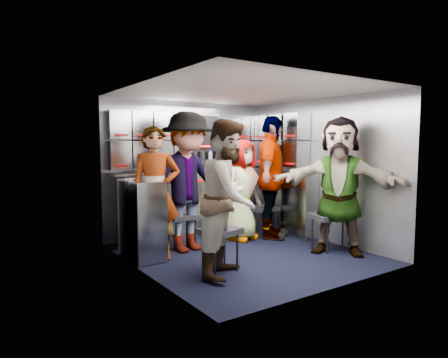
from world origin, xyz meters
TOP-DOWN VIEW (x-y plane):
  - floor at (0.00, 0.00)m, footprint 3.00×3.00m
  - wall_back at (0.00, 1.50)m, footprint 2.80×0.04m
  - wall_left at (-1.40, 0.00)m, footprint 0.04×3.00m
  - wall_right at (1.40, 0.00)m, footprint 0.04×3.00m
  - ceiling at (0.00, 0.00)m, footprint 2.80×3.00m
  - cart_bank_back at (0.00, 1.29)m, footprint 2.68×0.38m
  - cart_bank_left at (-1.19, 0.56)m, footprint 0.38×0.76m
  - counter at (0.00, 1.29)m, footprint 2.68×0.42m
  - locker_bank_back at (0.00, 1.35)m, footprint 2.68×0.28m
  - locker_bank_right at (1.25, 0.70)m, footprint 0.28×1.00m
  - right_cabinet at (1.25, 0.60)m, footprint 0.28×1.20m
  - coffee_niche at (0.18, 1.41)m, footprint 0.46×0.16m
  - red_latch_strip at (0.00, 1.09)m, footprint 2.60×0.02m
  - jump_seat_near_left at (-0.64, -0.37)m, footprint 0.50×0.48m
  - jump_seat_mid_left at (-0.53, 0.75)m, footprint 0.40×0.38m
  - jump_seat_center at (0.45, 0.86)m, footprint 0.41×0.40m
  - jump_seat_mid_right at (0.87, 0.67)m, footprint 0.44×0.42m
  - jump_seat_near_right at (1.05, -0.47)m, footprint 0.48×0.47m
  - attendant_standing at (-1.05, 0.46)m, footprint 0.71×0.61m
  - attendant_arc_a at (-0.64, -0.55)m, footprint 1.05×1.02m
  - attendant_arc_b at (-0.53, 0.57)m, footprint 1.26×0.80m
  - attendant_arc_c at (0.45, 0.68)m, footprint 0.84×0.67m
  - attendant_arc_d at (0.87, 0.49)m, footprint 1.11×1.07m
  - attendant_arc_e at (1.05, -0.65)m, footprint 1.40×1.67m
  - bottle_left at (-0.94, 1.24)m, footprint 0.07×0.07m
  - bottle_mid at (-0.23, 1.24)m, footprint 0.06×0.06m
  - bottle_right at (0.25, 1.24)m, footprint 0.06×0.06m
  - cup_left at (-0.58, 1.23)m, footprint 0.07×0.07m
  - cup_right at (0.58, 1.23)m, footprint 0.08×0.08m

SIDE VIEW (x-z plane):
  - floor at x=0.00m, z-range 0.00..0.00m
  - jump_seat_center at x=0.45m, z-range 0.16..0.58m
  - jump_seat_mid_right at x=0.87m, z-range 0.18..0.64m
  - jump_seat_mid_left at x=-0.53m, z-range 0.18..0.65m
  - jump_seat_near_left at x=-0.64m, z-range 0.19..0.67m
  - jump_seat_near_right at x=1.05m, z-range 0.19..0.68m
  - cart_bank_back at x=0.00m, z-range 0.00..0.99m
  - cart_bank_left at x=-1.19m, z-range 0.00..0.99m
  - right_cabinet at x=1.25m, z-range 0.00..1.00m
  - attendant_arc_c at x=0.45m, z-range 0.00..1.50m
  - attendant_standing at x=-1.05m, z-range 0.00..1.66m
  - attendant_arc_a at x=-0.64m, z-range 0.00..1.70m
  - red_latch_strip at x=0.00m, z-range 0.86..0.90m
  - attendant_arc_e at x=1.05m, z-range 0.00..1.80m
  - attendant_arc_d at x=0.87m, z-range 0.00..1.86m
  - attendant_arc_b at x=-0.53m, z-range 0.00..1.86m
  - counter at x=0.00m, z-range 1.00..1.03m
  - wall_back at x=0.00m, z-range 0.00..2.10m
  - wall_left at x=-1.40m, z-range 0.00..2.10m
  - wall_right at x=1.40m, z-range 0.00..2.10m
  - cup_left at x=-0.58m, z-range 1.03..1.14m
  - cup_right at x=0.58m, z-range 1.03..1.14m
  - bottle_mid at x=-0.23m, z-range 1.03..1.27m
  - bottle_left at x=-0.94m, z-range 1.03..1.29m
  - bottle_right at x=0.25m, z-range 1.03..1.31m
  - coffee_niche at x=0.18m, z-range 1.05..1.89m
  - locker_bank_back at x=0.00m, z-range 1.08..1.90m
  - locker_bank_right at x=1.25m, z-range 1.08..1.90m
  - ceiling at x=0.00m, z-range 2.09..2.11m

